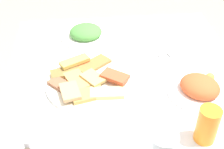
{
  "coord_description": "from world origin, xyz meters",
  "views": [
    {
      "loc": [
        0.92,
        -0.15,
        1.48
      ],
      "look_at": [
        0.01,
        -0.06,
        0.77
      ],
      "focal_mm": 49.43,
      "sensor_mm": 36.0,
      "label": 1
    }
  ],
  "objects": [
    {
      "name": "salad_plate_rice",
      "position": [
        0.11,
        0.25,
        0.76
      ],
      "size": [
        0.23,
        0.23,
        0.07
      ],
      "color": "white",
      "rests_on": "dining_table"
    },
    {
      "name": "spoon",
      "position": [
        -0.21,
        0.17,
        0.74
      ],
      "size": [
        0.18,
        0.09,
        0.0
      ],
      "primitive_type": "cube",
      "rotation": [
        0.0,
        0.0,
        0.42
      ],
      "color": "silver",
      "rests_on": "paper_napkin"
    },
    {
      "name": "salad_plate_greens",
      "position": [
        -0.32,
        -0.15,
        0.76
      ],
      "size": [
        0.23,
        0.23,
        0.06
      ],
      "color": "white",
      "rests_on": "dining_table"
    },
    {
      "name": "pide_platter",
      "position": [
        0.03,
        -0.15,
        0.75
      ],
      "size": [
        0.33,
        0.32,
        0.04
      ],
      "color": "white",
      "rests_on": "dining_table"
    },
    {
      "name": "dining_table",
      "position": [
        0.0,
        0.0,
        0.65
      ],
      "size": [
        1.0,
        0.93,
        0.74
      ],
      "color": "white",
      "rests_on": "ground_plane"
    },
    {
      "name": "fork",
      "position": [
        -0.21,
        0.13,
        0.74
      ],
      "size": [
        0.18,
        0.08,
        0.0
      ],
      "primitive_type": "cube",
      "rotation": [
        0.0,
        0.0,
        0.37
      ],
      "color": "silver",
      "rests_on": "paper_napkin"
    },
    {
      "name": "paper_napkin",
      "position": [
        -0.21,
        0.15,
        0.74
      ],
      "size": [
        0.18,
        0.18,
        0.0
      ],
      "primitive_type": "cube",
      "rotation": [
        0.0,
        0.0,
        0.24
      ],
      "color": "white",
      "rests_on": "dining_table"
    },
    {
      "name": "soda_can",
      "position": [
        0.32,
        0.19,
        0.8
      ],
      "size": [
        0.07,
        0.07,
        0.12
      ],
      "primitive_type": "cylinder",
      "rotation": [
        0.0,
        0.0,
        1.43
      ],
      "color": "orange",
      "rests_on": "dining_table"
    }
  ]
}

